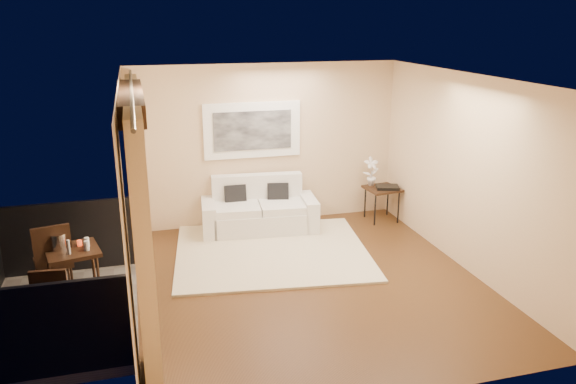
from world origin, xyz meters
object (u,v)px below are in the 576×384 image
object	(u,v)px
side_table	(382,191)
balcony_chair_near	(50,306)
bistro_table	(73,256)
balcony_chair_far	(53,256)
ice_bucket	(58,241)
sofa	(259,212)
orchid	(371,171)

from	to	relation	value
side_table	balcony_chair_near	world-z (taller)	balcony_chair_near
bistro_table	balcony_chair_near	world-z (taller)	balcony_chair_near
bistro_table	balcony_chair_far	world-z (taller)	balcony_chair_far
balcony_chair_far	balcony_chair_near	size ratio (longest dim) A/B	1.16
side_table	balcony_chair_far	world-z (taller)	balcony_chair_far
side_table	ice_bucket	size ratio (longest dim) A/B	3.00
ice_bucket	bistro_table	bearing A→B (deg)	-18.86
side_table	balcony_chair_far	xyz separation A→B (m)	(-5.13, -1.61, 0.06)
sofa	balcony_chair_near	world-z (taller)	sofa
side_table	balcony_chair_near	distance (m)	5.75
bistro_table	ice_bucket	world-z (taller)	ice_bucket
sofa	balcony_chair_far	size ratio (longest dim) A/B	1.90
balcony_chair_near	ice_bucket	xyz separation A→B (m)	(0.01, 1.06, 0.31)
orchid	ice_bucket	size ratio (longest dim) A/B	2.55
bistro_table	sofa	bearing A→B (deg)	33.90
balcony_chair_near	ice_bucket	distance (m)	1.11
balcony_chair_near	balcony_chair_far	bearing A→B (deg)	100.06
sofa	orchid	bearing A→B (deg)	7.93
ice_bucket	balcony_chair_near	bearing A→B (deg)	-90.60
bistro_table	balcony_chair_far	xyz separation A→B (m)	(-0.24, 0.13, -0.04)
orchid	bistro_table	bearing A→B (deg)	-158.05
side_table	ice_bucket	distance (m)	5.32
balcony_chair_near	ice_bucket	world-z (taller)	ice_bucket
sofa	orchid	xyz separation A→B (m)	(2.02, 0.08, 0.53)
orchid	side_table	bearing A→B (deg)	-49.18
orchid	ice_bucket	xyz separation A→B (m)	(-4.89, -1.86, -0.03)
bistro_table	side_table	bearing A→B (deg)	19.61
bistro_table	orchid	bearing A→B (deg)	21.95
side_table	bistro_table	distance (m)	5.19
sofa	side_table	bearing A→B (deg)	3.29
ice_bucket	side_table	bearing A→B (deg)	18.55
bistro_table	balcony_chair_far	size ratio (longest dim) A/B	0.71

